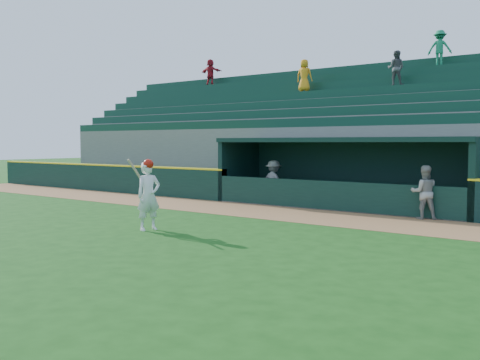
% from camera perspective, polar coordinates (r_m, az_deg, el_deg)
% --- Properties ---
extents(ground, '(120.00, 120.00, 0.00)m').
position_cam_1_polar(ground, '(13.00, -4.28, -6.12)').
color(ground, '#164711').
rests_on(ground, ground).
extents(warning_track, '(40.00, 3.00, 0.01)m').
position_cam_1_polar(warning_track, '(16.94, 6.76, -3.75)').
color(warning_track, olive).
rests_on(warning_track, ground).
extents(field_wall_left, '(15.50, 0.30, 1.20)m').
position_cam_1_polar(field_wall_left, '(26.32, -14.95, 0.20)').
color(field_wall_left, black).
rests_on(field_wall_left, ground).
extents(wall_stripe_left, '(15.50, 0.32, 0.06)m').
position_cam_1_polar(wall_stripe_left, '(26.29, -14.98, 1.57)').
color(wall_stripe_left, yellow).
rests_on(wall_stripe_left, field_wall_left).
extents(dugout_player_front, '(0.97, 0.88, 1.61)m').
position_cam_1_polar(dugout_player_front, '(16.84, 19.05, -1.25)').
color(dugout_player_front, '#989994').
rests_on(dugout_player_front, ground).
extents(dugout_player_inside, '(1.11, 0.74, 1.61)m').
position_cam_1_polar(dugout_player_inside, '(20.36, 3.61, -0.16)').
color(dugout_player_inside, gray).
rests_on(dugout_player_inside, ground).
extents(dugout, '(9.40, 2.80, 2.46)m').
position_cam_1_polar(dugout, '(19.56, 11.39, 1.21)').
color(dugout, slate).
rests_on(dugout, ground).
extents(stands, '(34.50, 6.25, 7.01)m').
position_cam_1_polar(stands, '(23.74, 16.23, 4.10)').
color(stands, slate).
rests_on(stands, ground).
extents(batter_at_plate, '(0.63, 0.82, 1.88)m').
position_cam_1_polar(batter_at_plate, '(14.11, -9.73, -1.54)').
color(batter_at_plate, white).
rests_on(batter_at_plate, ground).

